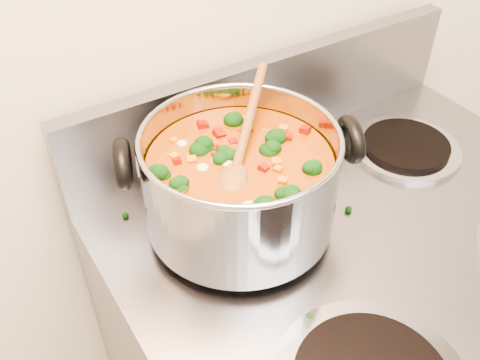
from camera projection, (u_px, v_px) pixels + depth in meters
name	position (u px, v px, depth m)	size (l,w,h in m)	color
stockpot	(240.00, 181.00, 0.73)	(0.33, 0.27, 0.16)	#A9A9B1
wooden_spoon	(241.00, 148.00, 0.71)	(0.19, 0.19, 0.07)	brown
cooktop_crumbs	(309.00, 224.00, 0.79)	(0.32, 0.35, 0.01)	black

